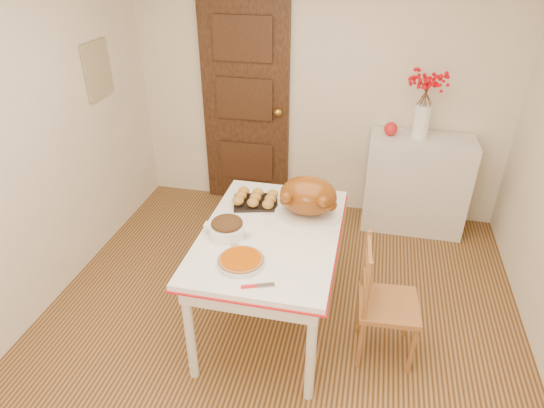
% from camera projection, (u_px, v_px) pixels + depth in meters
% --- Properties ---
extents(floor, '(3.50, 4.00, 0.00)m').
position_uv_depth(floor, '(272.00, 345.00, 3.24)').
color(floor, '#45250D').
rests_on(floor, ground).
extents(wall_back, '(3.50, 0.00, 2.50)m').
position_uv_depth(wall_back, '(319.00, 86.00, 4.29)').
color(wall_back, beige).
rests_on(wall_back, ground).
extents(wall_left, '(0.00, 4.00, 2.50)m').
position_uv_depth(wall_left, '(0.00, 157.00, 2.94)').
color(wall_left, beige).
rests_on(wall_left, ground).
extents(door_back, '(0.85, 0.06, 2.06)m').
position_uv_depth(door_back, '(246.00, 105.00, 4.51)').
color(door_back, black).
rests_on(door_back, ground).
extents(photo_board, '(0.03, 0.35, 0.45)m').
position_uv_depth(photo_board, '(97.00, 70.00, 3.82)').
color(photo_board, tan).
rests_on(photo_board, ground).
extents(sideboard, '(0.91, 0.41, 0.91)m').
position_uv_depth(sideboard, '(416.00, 184.00, 4.33)').
color(sideboard, silver).
rests_on(sideboard, floor).
extents(kitchen_table, '(0.90, 1.32, 0.79)m').
position_uv_depth(kitchen_table, '(270.00, 279.00, 3.24)').
color(kitchen_table, white).
rests_on(kitchen_table, floor).
extents(chair_oak, '(0.40, 0.40, 0.86)m').
position_uv_depth(chair_oak, '(389.00, 302.00, 2.99)').
color(chair_oak, '#9D6425').
rests_on(chair_oak, floor).
extents(berry_vase, '(0.31, 0.31, 0.61)m').
position_uv_depth(berry_vase, '(424.00, 104.00, 3.95)').
color(berry_vase, white).
rests_on(berry_vase, sideboard).
extents(apple, '(0.12, 0.12, 0.12)m').
position_uv_depth(apple, '(391.00, 129.00, 4.12)').
color(apple, red).
rests_on(apple, sideboard).
extents(turkey_platter, '(0.50, 0.43, 0.29)m').
position_uv_depth(turkey_platter, '(308.00, 198.00, 3.14)').
color(turkey_platter, '#7C400A').
rests_on(turkey_platter, kitchen_table).
extents(pumpkin_pie, '(0.30, 0.30, 0.06)m').
position_uv_depth(pumpkin_pie, '(241.00, 260.00, 2.73)').
color(pumpkin_pie, '#AB4500').
rests_on(pumpkin_pie, kitchen_table).
extents(stuffing_dish, '(0.36, 0.32, 0.12)m').
position_uv_depth(stuffing_dish, '(227.00, 227.00, 2.98)').
color(stuffing_dish, '#3A2210').
rests_on(stuffing_dish, kitchen_table).
extents(rolls_tray, '(0.36, 0.32, 0.08)m').
position_uv_depth(rolls_tray, '(256.00, 199.00, 3.33)').
color(rolls_tray, '#AC722D').
rests_on(rolls_tray, kitchen_table).
extents(pie_server, '(0.19, 0.12, 0.01)m').
position_uv_depth(pie_server, '(258.00, 286.00, 2.57)').
color(pie_server, silver).
rests_on(pie_server, kitchen_table).
extents(carving_knife, '(0.24, 0.25, 0.01)m').
position_uv_depth(carving_knife, '(233.00, 243.00, 2.93)').
color(carving_knife, silver).
rests_on(carving_knife, kitchen_table).
extents(drinking_glass, '(0.07, 0.07, 0.11)m').
position_uv_depth(drinking_glass, '(298.00, 188.00, 3.45)').
color(drinking_glass, white).
rests_on(drinking_glass, kitchen_table).
extents(shaker_pair, '(0.10, 0.05, 0.10)m').
position_uv_depth(shaker_pair, '(326.00, 195.00, 3.36)').
color(shaker_pair, white).
rests_on(shaker_pair, kitchen_table).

